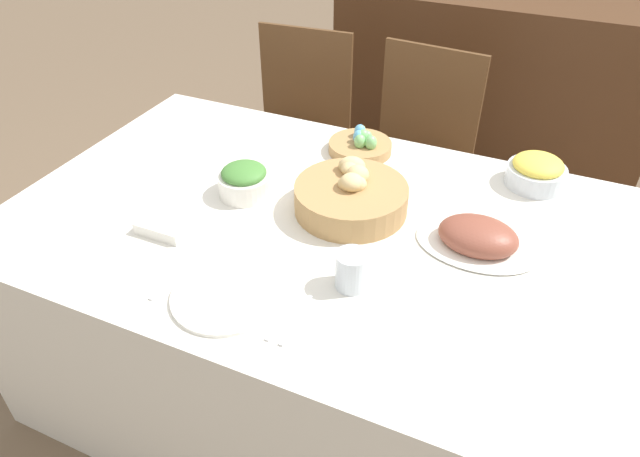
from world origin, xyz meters
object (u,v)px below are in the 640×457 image
fork (172,278)px  egg_basket (361,145)px  ham_platter (478,238)px  drinking_cup (352,270)px  green_salad_bowl (245,181)px  dinner_plate (226,296)px  spoon (296,320)px  pineapple_bowl (537,172)px  chair_far_left (296,130)px  butter_dish (164,227)px  bread_basket (351,195)px  sideboard (488,92)px  knife (284,316)px  chair_far_center (414,155)px

fork → egg_basket: bearing=77.1°
ham_platter → drinking_cup: drinking_cup is taller
green_salad_bowl → dinner_plate: 0.44m
egg_basket → spoon: (0.14, -0.78, -0.02)m
dinner_plate → spoon: (0.18, 0.00, -0.00)m
spoon → dinner_plate: bearing=178.7°
ham_platter → spoon: bearing=-125.9°
pineapple_bowl → green_salad_bowl: bearing=-152.6°
dinner_plate → drinking_cup: (0.25, 0.16, 0.04)m
dinner_plate → green_salad_bowl: bearing=113.9°
pineapple_bowl → drinking_cup: size_ratio=1.83×
chair_far_left → egg_basket: (0.47, -0.46, 0.26)m
dinner_plate → pineapple_bowl: bearing=53.5°
chair_far_left → butter_dish: (0.14, -1.09, 0.25)m
spoon → drinking_cup: 0.18m
chair_far_left → bread_basket: 1.01m
sideboard → green_salad_bowl: bearing=-105.0°
egg_basket → knife: 0.79m
dinner_plate → knife: bearing=0.0°
bread_basket → fork: bread_basket is taller
chair_far_left → knife: bearing=-68.7°
green_salad_bowl → pineapple_bowl: bearing=27.4°
bread_basket → egg_basket: (-0.09, 0.32, -0.02)m
ham_platter → butter_dish: size_ratio=2.32×
egg_basket → fork: (-0.20, -0.78, -0.02)m
egg_basket → butter_dish: (-0.33, -0.63, -0.01)m
chair_far_center → butter_dish: 1.19m
butter_dish → bread_basket: bearing=35.8°
sideboard → ham_platter: (0.23, -1.62, 0.29)m
ham_platter → knife: 0.55m
ham_platter → dinner_plate: ham_platter is taller
green_salad_bowl → sideboard: bearing=75.0°
fork → chair_far_center: bearing=79.1°
bread_basket → dinner_plate: bearing=-106.5°
spoon → sideboard: bearing=86.5°
bread_basket → pineapple_bowl: size_ratio=1.83×
chair_far_center → bread_basket: chair_far_center is taller
sideboard → butter_dish: (-0.55, -1.90, 0.27)m
ham_platter → knife: bearing=-128.5°
chair_far_left → sideboard: (0.69, 0.81, -0.02)m
ham_platter → spoon: size_ratio=1.94×
bread_basket → egg_basket: bearing=106.0°
drinking_cup → pineapple_bowl: bearing=62.2°
chair_far_center → sideboard: (0.15, 0.81, -0.02)m
egg_basket → ham_platter: egg_basket is taller
bread_basket → sideboard: bearing=85.4°
knife → spoon: 0.03m
pineapple_bowl → drinking_cup: same height
butter_dish → chair_far_center: bearing=69.8°
spoon → green_salad_bowl: bearing=130.8°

